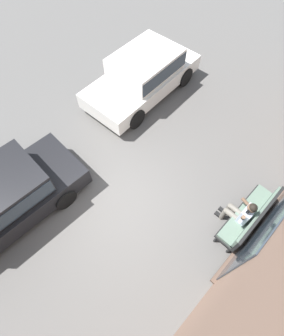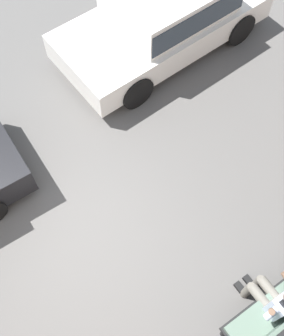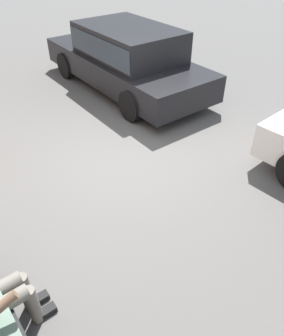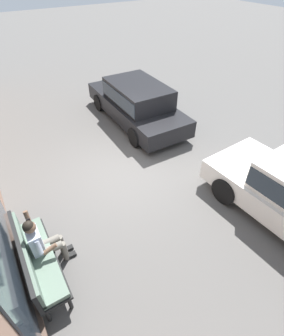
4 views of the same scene
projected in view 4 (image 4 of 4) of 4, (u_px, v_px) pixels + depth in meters
name	position (u px, v px, depth m)	size (l,w,h in m)	color
ground_plane	(125.00, 172.00, 7.59)	(60.00, 60.00, 0.00)	#565451
bench	(34.00, 258.00, 4.80)	(1.97, 0.55, 1.01)	black
person_on_phone	(42.00, 242.00, 4.93)	(0.73, 0.74, 1.35)	#6B665B
parked_car_mid	(137.00, 101.00, 9.38)	(4.73, 1.98, 1.47)	black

